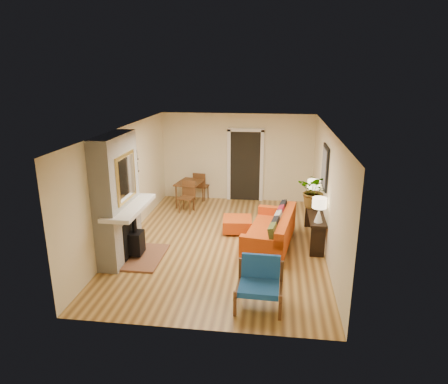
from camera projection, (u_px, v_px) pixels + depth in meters
The scene contains 10 objects.
room_shell at pixel (256, 165), 11.24m from camera, with size 6.50×6.50×6.50m.
fireplace at pixel (119, 201), 8.11m from camera, with size 1.09×1.68×2.60m.
sofa at pixel (273, 231), 8.87m from camera, with size 1.22×2.21×0.83m.
ottoman at pixel (237, 224), 9.72m from camera, with size 0.75×0.75×0.35m.
blue_chair at pixel (260, 280), 6.67m from camera, with size 0.79×0.78×0.80m.
dining_table at pixel (192, 187), 11.54m from camera, with size 0.86×1.63×0.86m.
console_table at pixel (315, 217), 9.10m from camera, with size 0.34×1.85×0.72m.
lamp_near at pixel (319, 207), 8.31m from camera, with size 0.30×0.30×0.54m.
lamp_far at pixel (313, 188), 9.65m from camera, with size 0.30×0.30×0.54m.
houseplant at pixel (315, 191), 9.18m from camera, with size 0.74×0.64×0.82m, color #1E5919.
Camera 1 is at (1.10, -8.36, 3.80)m, focal length 32.00 mm.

